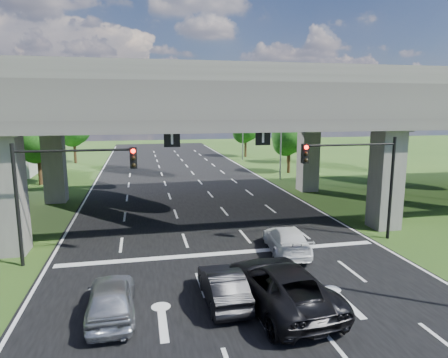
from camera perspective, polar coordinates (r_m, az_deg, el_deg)
name	(u,v)px	position (r m, az deg, el deg)	size (l,w,h in m)	color
ground	(241,282)	(18.34, 2.39, -14.44)	(160.00, 160.00, 0.00)	#274817
road	(205,220)	(27.55, -2.79, -5.89)	(18.00, 120.00, 0.03)	black
overpass	(199,103)	(28.45, -3.58, 10.73)	(80.00, 15.00, 10.00)	#3A3835
signal_right	(359,170)	(23.65, 18.70, 1.25)	(5.76, 0.54, 6.00)	black
signal_left	(64,180)	(20.70, -21.93, -0.16)	(5.76, 0.54, 6.00)	black
streetlight_far	(278,125)	(42.64, 7.68, 7.69)	(3.38, 0.25, 10.00)	gray
streetlight_beyond	(240,120)	(57.95, 2.33, 8.41)	(3.38, 0.25, 10.00)	gray
tree_left_near	(38,137)	(43.35, -25.09, 5.50)	(4.50, 4.50, 7.80)	black
tree_left_mid	(27,138)	(51.86, -26.32, 5.31)	(3.91, 3.90, 6.76)	black
tree_left_far	(74,126)	(58.85, -20.69, 7.11)	(4.80, 4.80, 8.32)	black
tree_right_near	(290,135)	(47.48, 9.39, 6.26)	(4.20, 4.20, 7.28)	black
tree_right_mid	(289,133)	(56.03, 9.28, 6.51)	(3.91, 3.90, 6.76)	black
tree_right_far	(246,126)	(62.35, 3.16, 7.58)	(4.50, 4.50, 7.80)	black
car_silver	(111,298)	(15.81, -15.80, -16.01)	(1.72, 4.28, 1.46)	#AEB0B6
car_dark	(223,286)	(16.29, -0.15, -15.00)	(1.43, 4.09, 1.35)	black
car_white	(287,240)	(21.68, 8.93, -8.59)	(1.90, 4.68, 1.36)	white
car_trailing	(280,285)	(16.08, 8.07, -14.78)	(2.82, 6.12, 1.70)	black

